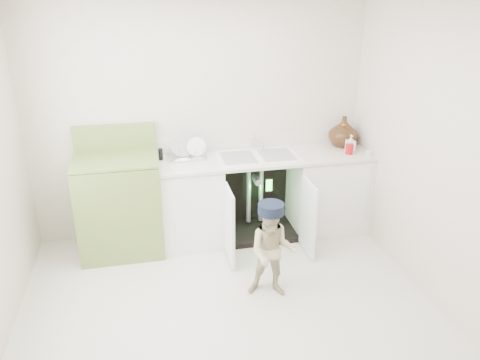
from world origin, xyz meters
The scene contains 5 objects.
ground centered at (0.00, 0.00, 0.00)m, with size 3.50×3.50×0.00m, color beige.
room_shell centered at (0.00, 0.00, 1.25)m, with size 6.00×5.50×1.26m.
counter_run centered at (0.58, 1.21, 0.48)m, with size 2.44×1.02×1.23m.
avocado_stove centered at (-0.88, 1.18, 0.52)m, with size 0.81×0.65×1.26m.
repair_worker centered at (0.41, 0.10, 0.45)m, with size 0.50×0.98×0.88m.
Camera 1 is at (-0.60, -3.22, 2.55)m, focal length 35.00 mm.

